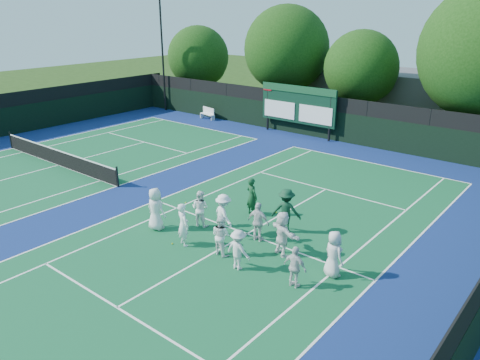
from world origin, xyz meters
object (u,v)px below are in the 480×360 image
Objects in this scene: scoreboard at (298,105)px; bench at (208,113)px; tennis_net at (58,157)px; coach_left at (252,197)px.

scoreboard is 3.83× the size of bench.
tennis_net is 6.60× the size of coach_left.
scoreboard reaches higher than tennis_net.
coach_left is at bearing -65.23° from scoreboard.
tennis_net is at bearing -84.10° from bench.
tennis_net reaches higher than bench.
coach_left is at bearing -41.39° from bench.
scoreboard is 0.53× the size of tennis_net.
scoreboard is at bearing 64.40° from tennis_net.
coach_left is (14.45, -12.73, 0.34)m from bench.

